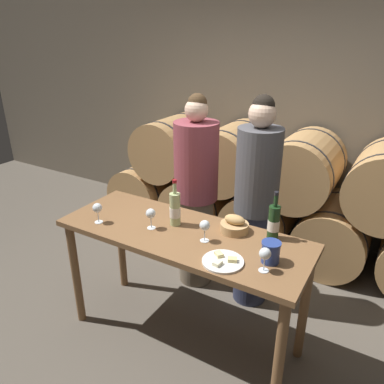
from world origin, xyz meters
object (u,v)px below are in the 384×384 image
Objects in this scene: cheese_plate at (223,261)px; wine_glass_left at (151,214)px; bread_basket at (234,225)px; person_right at (256,205)px; wine_glass_far_left at (97,209)px; person_left at (196,194)px; tasting_table at (182,248)px; wine_bottle_white at (175,209)px; wine_glass_center at (205,226)px; wine_glass_right at (265,254)px; wine_bottle_red at (274,222)px; blue_crock at (271,251)px.

wine_glass_left is at bearing 168.48° from cheese_plate.
cheese_plate is (0.10, -0.38, -0.04)m from bread_basket.
person_right is 11.86× the size of wine_glass_far_left.
bread_basket is at bearing -40.27° from person_left.
cheese_plate is at bearing -11.52° from wine_glass_left.
wine_glass_left is at bearing 17.91° from wine_glass_far_left.
person_left is (-0.29, 0.70, 0.09)m from tasting_table.
wine_bottle_white is (-0.10, 0.07, 0.25)m from tasting_table.
wine_glass_center is at bearing -95.54° from person_right.
person_left reaches higher than tasting_table.
person_right reaches higher than bread_basket.
person_right is 9.13× the size of bread_basket.
wine_glass_far_left is at bearing -133.97° from person_right.
tasting_table is at bearing 167.15° from wine_glass_right.
person_left reaches higher than wine_glass_right.
wine_glass_right is (0.86, -0.08, 0.00)m from wine_glass_left.
person_left is 11.64× the size of wine_glass_right.
wine_glass_far_left is at bearing -162.09° from wine_glass_left.
wine_bottle_red reaches higher than blue_crock.
wine_bottle_white is at bearing 152.87° from cheese_plate.
cheese_plate is (-0.16, -0.43, -0.11)m from wine_bottle_red.
cheese_plate is at bearing -80.71° from person_right.
wine_glass_far_left is at bearing 179.78° from cheese_plate.
person_left reaches higher than blue_crock.
wine_bottle_red is 0.39m from wine_glass_right.
bread_basket is at bearing -170.39° from wine_bottle_red.
wine_glass_far_left is (-0.59, -0.19, 0.24)m from tasting_table.
person_left is 6.97× the size of cheese_plate.
wine_bottle_red reaches higher than wine_glass_center.
cheese_plate is at bearing -169.55° from wine_glass_right.
wine_glass_far_left is (-1.23, -0.15, 0.04)m from blue_crock.
wine_bottle_white is 0.17m from wine_glass_left.
wine_glass_far_left is (-0.89, -0.38, 0.06)m from bread_basket.
wine_glass_center reaches higher than bread_basket.
person_left reaches higher than wine_glass_left.
tasting_table is 0.66m from wine_bottle_red.
tasting_table is 0.40m from bread_basket.
person_right is at bearing 69.56° from tasting_table.
blue_crock is 0.89× the size of wine_glass_far_left.
person_left is 1.13m from cheese_plate.
wine_glass_left is at bearing 174.54° from wine_glass_right.
person_left is 0.79m from bread_basket.
wine_glass_right reaches higher than tasting_table.
person_left is 11.64× the size of wine_glass_far_left.
tasting_table is at bearing -157.21° from wine_bottle_red.
person_right is at bearing 117.49° from blue_crock.
tasting_table is at bearing 154.74° from cheese_plate.
wine_glass_left is at bearing -153.61° from bread_basket.
cheese_plate is 1.67× the size of wine_glass_far_left.
person_right is at bearing 58.10° from wine_glass_left.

